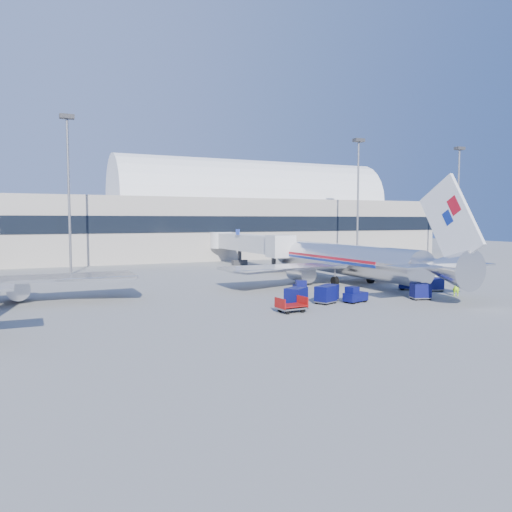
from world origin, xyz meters
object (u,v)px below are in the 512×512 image
cart_solo_near (421,291)px  tug_lead (355,295)px  mast_west (68,170)px  tug_left (300,288)px  mast_east (358,182)px  barrier_far (452,276)px  barrier_mid (433,278)px  cart_train_b (326,294)px  cart_open_red (292,307)px  barrier_near (413,279)px  jetbridge_near (245,243)px  cart_solo_far (435,284)px  mast_far_east (458,186)px  cart_train_a (329,293)px  cart_train_c (296,297)px  airliner_main (348,260)px  tug_right (410,283)px  ramp_worker (456,287)px

cart_solo_near → tug_lead: bearing=-171.8°
mast_west → tug_left: (20.03, -31.09, -14.07)m
mast_east → barrier_far: bearing=-100.9°
mast_west → barrier_mid: bearing=-34.1°
mast_east → cart_train_b: 49.86m
mast_east → cart_open_red: (-35.53, -39.33, -14.33)m
mast_east → barrier_near: (-12.00, -28.00, -14.34)m
jetbridge_near → mast_east: mast_east is taller
cart_train_b → cart_solo_far: 15.53m
jetbridge_near → cart_solo_near: (1.61, -39.52, -3.08)m
mast_far_east → barrier_far: 43.75m
barrier_near → cart_train_b: 20.57m
mast_west → cart_train_b: 43.93m
cart_train_a → cart_train_c: size_ratio=0.94×
airliner_main → barrier_mid: (11.30, -2.51, -2.48)m
mast_east → cart_solo_far: mast_east is taller
airliner_main → mast_far_east: size_ratio=1.65×
jetbridge_near → cart_train_a: 37.87m
mast_east → cart_solo_near: mast_east is taller
barrier_mid → cart_solo_far: (-6.45, -6.87, 0.33)m
mast_far_east → cart_open_red: size_ratio=9.00×
jetbridge_near → barrier_mid: bearing=-64.6°
mast_far_east → tug_right: mast_far_east is taller
mast_far_east → ramp_worker: mast_far_east is taller
tug_left → cart_train_c: (-4.01, -6.24, 0.22)m
mast_far_east → barrier_mid: mast_far_east is taller
mast_west → cart_open_red: (14.47, -39.33, -14.33)m
barrier_near → cart_solo_near: 13.87m
mast_east → cart_train_c: bearing=-132.3°
barrier_mid → ramp_worker: 12.76m
airliner_main → tug_lead: (-7.72, -12.00, -2.22)m
tug_lead → cart_train_b: cart_train_b is taller
mast_east → cart_train_b: size_ratio=9.89×
cart_train_b → cart_train_c: 3.46m
tug_lead → cart_train_a: 2.41m
barrier_far → cart_solo_near: size_ratio=1.40×
mast_far_east → cart_solo_near: 61.57m
mast_west → cart_open_red: bearing=-69.8°
mast_east → tug_right: mast_east is taller
barrier_near → cart_train_b: bearing=-154.5°
cart_solo_near → ramp_worker: 4.90m
barrier_near → cart_train_a: (-17.75, -8.22, 0.43)m
barrier_near → tug_right: tug_right is taller
airliner_main → cart_train_a: (-9.75, -10.72, -2.05)m
airliner_main → cart_train_b: size_ratio=16.31×
barrier_mid → cart_solo_far: cart_solo_far is taller
barrier_near → cart_solo_far: size_ratio=1.52×
tug_lead → cart_open_red: tug_lead is taller
cart_solo_near → barrier_near: bearing=68.8°
cart_solo_far → cart_open_red: 20.86m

